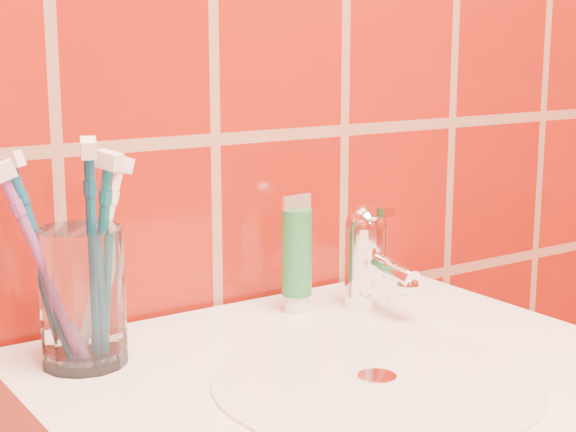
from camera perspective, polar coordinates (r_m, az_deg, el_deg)
glass_tumbler at (r=0.85m, az=-13.17°, el=-5.11°), size 0.10×0.10×0.13m
toothpaste_tube at (r=0.99m, az=0.57°, el=-2.70°), size 0.04×0.03×0.13m
faucet at (r=1.01m, az=5.22°, el=-2.42°), size 0.05×0.11×0.12m
toothbrush_0 at (r=0.87m, az=-12.12°, el=-2.70°), size 0.13×0.11×0.20m
toothbrush_1 at (r=0.82m, az=-12.51°, el=-2.59°), size 0.06×0.10×0.23m
toothbrush_2 at (r=0.83m, az=-15.39°, el=-3.42°), size 0.12×0.11×0.20m
toothbrush_3 at (r=0.84m, az=-12.03°, el=-2.81°), size 0.07×0.09×0.22m
toothbrush_4 at (r=0.85m, az=-15.46°, el=-2.92°), size 0.13×0.14×0.22m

